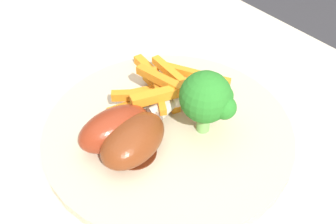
{
  "coord_description": "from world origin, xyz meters",
  "views": [
    {
      "loc": [
        0.3,
        -0.15,
        1.05
      ],
      "look_at": [
        0.06,
        0.03,
        0.78
      ],
      "focal_mm": 38.0,
      "sensor_mm": 36.0,
      "label": 1
    }
  ],
  "objects_px": {
    "chicken_drumstick_near": "(119,127)",
    "chicken_drumstick_far": "(136,137)",
    "dinner_plate": "(168,128)",
    "carrot_fries_pile": "(166,87)",
    "dining_table": "(130,173)",
    "broccoli_floret_front": "(208,98)"
  },
  "relations": [
    {
      "from": "chicken_drumstick_far",
      "to": "carrot_fries_pile",
      "type": "bearing_deg",
      "value": 124.72
    },
    {
      "from": "broccoli_floret_front",
      "to": "chicken_drumstick_far",
      "type": "height_order",
      "value": "broccoli_floret_front"
    },
    {
      "from": "dining_table",
      "to": "carrot_fries_pile",
      "type": "distance_m",
      "value": 0.16
    },
    {
      "from": "dining_table",
      "to": "dinner_plate",
      "type": "distance_m",
      "value": 0.14
    },
    {
      "from": "chicken_drumstick_near",
      "to": "broccoli_floret_front",
      "type": "bearing_deg",
      "value": 64.05
    },
    {
      "from": "dining_table",
      "to": "chicken_drumstick_far",
      "type": "height_order",
      "value": "chicken_drumstick_far"
    },
    {
      "from": "chicken_drumstick_far",
      "to": "dining_table",
      "type": "bearing_deg",
      "value": 161.96
    },
    {
      "from": "dinner_plate",
      "to": "chicken_drumstick_far",
      "type": "height_order",
      "value": "chicken_drumstick_far"
    },
    {
      "from": "dining_table",
      "to": "broccoli_floret_front",
      "type": "distance_m",
      "value": 0.21
    },
    {
      "from": "chicken_drumstick_far",
      "to": "broccoli_floret_front",
      "type": "bearing_deg",
      "value": 76.64
    },
    {
      "from": "dining_table",
      "to": "dinner_plate",
      "type": "bearing_deg",
      "value": 24.55
    },
    {
      "from": "dining_table",
      "to": "chicken_drumstick_near",
      "type": "relative_size",
      "value": 8.12
    },
    {
      "from": "dinner_plate",
      "to": "carrot_fries_pile",
      "type": "xyz_separation_m",
      "value": [
        -0.04,
        0.03,
        0.02
      ]
    },
    {
      "from": "broccoli_floret_front",
      "to": "dining_table",
      "type": "bearing_deg",
      "value": -147.7
    },
    {
      "from": "dinner_plate",
      "to": "broccoli_floret_front",
      "type": "xyz_separation_m",
      "value": [
        0.03,
        0.03,
        0.05
      ]
    },
    {
      "from": "dinner_plate",
      "to": "carrot_fries_pile",
      "type": "distance_m",
      "value": 0.05
    },
    {
      "from": "dinner_plate",
      "to": "carrot_fries_pile",
      "type": "bearing_deg",
      "value": 146.75
    },
    {
      "from": "dinner_plate",
      "to": "chicken_drumstick_near",
      "type": "relative_size",
      "value": 2.14
    },
    {
      "from": "dining_table",
      "to": "chicken_drumstick_near",
      "type": "bearing_deg",
      "value": -32.13
    },
    {
      "from": "dinner_plate",
      "to": "dining_table",
      "type": "bearing_deg",
      "value": -155.45
    },
    {
      "from": "dining_table",
      "to": "dinner_plate",
      "type": "relative_size",
      "value": 3.8
    },
    {
      "from": "chicken_drumstick_near",
      "to": "chicken_drumstick_far",
      "type": "xyz_separation_m",
      "value": [
        0.02,
        0.01,
        -0.0
      ]
    }
  ]
}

